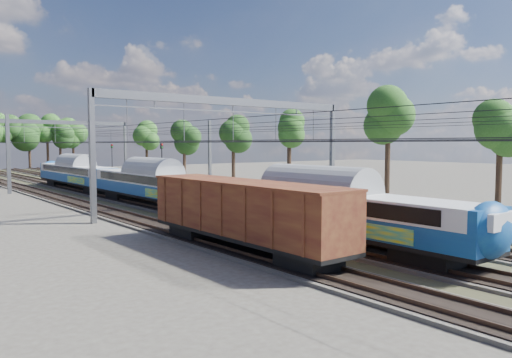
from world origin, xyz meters
TOP-DOWN VIEW (x-y plane):
  - track_bed at (-0.00, 45.00)m, footprint 21.00×130.00m
  - platform at (12.00, 20.00)m, footprint 3.00×70.00m
  - catenary at (0.33, 52.69)m, footprint 25.65×130.00m
  - tree_belt at (5.39, 95.03)m, footprint 39.22×100.77m
  - emu_train at (-4.50, 35.02)m, footprint 2.77×58.65m
  - freight_boxcar at (-9.00, 16.52)m, footprint 2.72×13.12m
  - worker at (3.81, 76.90)m, footprint 0.44×0.64m
  - signal_near at (4.36, 50.81)m, footprint 0.39×0.36m
  - signal_far at (10.25, 80.78)m, footprint 0.37×0.34m

SIDE VIEW (x-z plane):
  - track_bed at x=0.00m, z-range -0.07..0.27m
  - platform at x=12.00m, z-range 0.00..0.30m
  - worker at x=3.81m, z-range 0.00..1.72m
  - freight_boxcar at x=-9.00m, z-range 0.37..3.76m
  - emu_train at x=-4.50m, z-range 0.36..4.41m
  - signal_far at x=10.25m, z-range 0.70..5.98m
  - signal_near at x=4.36m, z-range 0.72..6.12m
  - catenary at x=0.33m, z-range 1.90..10.90m
  - tree_belt at x=5.39m, z-range 2.33..13.84m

